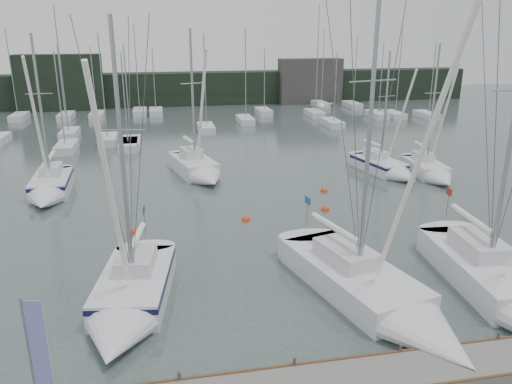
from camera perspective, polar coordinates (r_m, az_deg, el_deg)
ground at (r=22.46m, az=6.65°, el=-13.08°), size 160.00×160.00×0.00m
dock at (r=18.52m, az=11.61°, el=-20.32°), size 24.00×2.00×0.40m
far_treeline at (r=80.95m, az=-6.80°, el=11.67°), size 90.00×4.00×5.00m
far_building_left at (r=79.78m, az=-21.49°, el=11.56°), size 12.00×3.00×8.00m
far_building_right at (r=82.25m, az=6.19°, el=12.50°), size 10.00×3.00×7.00m
mast_forest at (r=64.09m, az=-7.54°, el=8.08°), size 59.96×27.62×14.50m
sailboat_near_left at (r=22.17m, az=-14.40°, el=-12.24°), size 4.19×8.95×13.14m
sailboat_near_center at (r=22.34m, az=14.63°, el=-12.09°), size 5.93×11.65×16.39m
sailboat_near_right at (r=24.79m, az=27.13°, el=-10.37°), size 4.15×11.54×15.53m
sailboat_mid_a at (r=38.77m, az=-22.56°, el=0.32°), size 2.82×7.66×12.13m
sailboat_mid_b at (r=40.68m, az=-6.46°, el=2.43°), size 4.44×8.25×12.46m
sailboat_mid_d at (r=42.72m, az=14.84°, el=2.59°), size 3.86×7.63×10.66m
sailboat_mid_e at (r=42.70m, az=19.41°, el=2.14°), size 2.77×6.97×11.25m
buoy_a at (r=31.71m, az=-1.15°, el=-3.26°), size 0.55×0.55×0.55m
buoy_b at (r=33.79m, az=7.90°, el=-2.05°), size 0.59×0.59×0.59m
buoy_c at (r=30.70m, az=-13.66°, el=-4.56°), size 0.56×0.56×0.56m
dock_banner at (r=16.31m, az=-23.89°, el=-16.14°), size 0.62×0.19×4.14m
seagull at (r=18.39m, az=7.47°, el=9.74°), size 1.01×0.50×0.20m
buoy_d at (r=37.61m, az=7.79°, el=0.08°), size 0.56×0.56×0.56m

